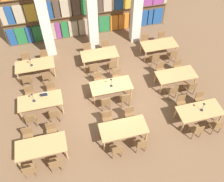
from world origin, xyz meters
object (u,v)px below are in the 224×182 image
object	(u,v)px
chair_28	(93,68)
chair_29	(88,50)
pillar_left	(41,4)
reading_table_6	(35,66)
chair_11	(200,99)
reading_table_8	(159,45)
chair_16	(106,103)
chair_26	(47,76)
laptop	(44,94)
chair_2	(55,164)
chair_10	(217,126)
chair_19	(117,76)
chair_34	(172,55)
chair_35	(162,39)
chair_6	(141,144)
reading_table_2	(200,111)
reading_table_1	(123,129)
chair_15	(51,90)
desk_lamp_2	(111,81)
chair_30	(112,65)
chair_24	(27,80)
chair_5	(108,119)
chair_9	(181,103)
chair_20	(172,91)
desk_lamp_1	(32,96)
desk_lamp_0	(204,105)
reading_table_0	(41,147)
chair_12	(31,119)
chair_1	(28,136)
chair_4	(117,150)
chair_3	(52,131)
chair_14	(55,115)
desk_lamp_3	(30,61)
chair_18	(125,99)
chair_27	(44,57)
chair_33	(145,41)
reading_table_5	(176,75)
reading_table_3	(40,101)
chair_32	(155,58)
chair_22	(191,87)
chair_17	(99,80)
chair_7	(130,115)
chair_8	(197,130)
chair_31	(106,47)
chair_23	(178,66)
chair_13	(30,94)
chair_21	(160,70)
reading_table_4	(111,86)

from	to	relation	value
chair_28	chair_29	world-z (taller)	same
pillar_left	reading_table_6	size ratio (longest dim) A/B	3.10
chair_11	reading_table_8	distance (m)	3.94
chair_16	chair_26	xyz separation A→B (m)	(-2.45, 2.33, 0.00)
laptop	reading_table_8	distance (m)	6.70
chair_29	chair_2	bearing A→B (deg)	68.82
chair_10	chair_19	world-z (taller)	same
chair_34	chair_35	bearing A→B (deg)	90.00
chair_6	reading_table_2	xyz separation A→B (m)	(2.90, 0.78, 0.18)
reading_table_1	chair_15	size ratio (longest dim) A/B	2.20
reading_table_8	chair_35	bearing A→B (deg)	55.77
reading_table_2	desk_lamp_2	distance (m)	4.06
chair_30	chair_24	bearing A→B (deg)	-179.99
chair_10	chair_35	xyz separation A→B (m)	(0.02, 6.13, 0.00)
chair_5	chair_9	distance (m)	3.43
chair_20	chair_24	world-z (taller)	same
desk_lamp_1	chair_19	xyz separation A→B (m)	(3.99, 0.82, -0.59)
chair_6	desk_lamp_1	distance (m)	5.01
desk_lamp_0	desk_lamp_1	size ratio (longest dim) A/B	0.96
reading_table_0	chair_12	xyz separation A→B (m)	(-0.37, 1.54, -0.18)
chair_20	chair_1	bearing A→B (deg)	-172.96
chair_6	chair_4	bearing A→B (deg)	180.00
chair_3	reading_table_2	xyz separation A→B (m)	(6.26, -0.70, 0.18)
chair_4	chair_14	world-z (taller)	same
desk_lamp_3	chair_18	bearing A→B (deg)	-37.14
chair_27	chair_33	xyz separation A→B (m)	(5.68, -0.02, 0.00)
reading_table_1	chair_34	world-z (taller)	chair_34
chair_10	chair_26	world-z (taller)	same
desk_lamp_2	chair_34	world-z (taller)	desk_lamp_2
chair_1	chair_18	xyz separation A→B (m)	(4.37, 0.91, 0.00)
reading_table_5	chair_20	bearing A→B (deg)	-123.30
reading_table_3	chair_34	bearing A→B (deg)	13.29
chair_27	chair_32	bearing A→B (deg)	165.22
chair_22	desk_lamp_0	bearing A→B (deg)	-101.71
reading_table_2	chair_17	size ratio (longest dim) A/B	2.20
chair_4	chair_7	size ratio (longest dim) A/B	1.00
chair_8	chair_7	bearing A→B (deg)	149.54
chair_17	chair_31	bearing A→B (deg)	-111.51
reading_table_1	laptop	size ratio (longest dim) A/B	6.05
chair_20	chair_23	size ratio (longest dim) A/B	1.00
chair_2	chair_11	distance (m)	6.88
chair_12	chair_13	bearing A→B (deg)	90.00
chair_21	reading_table_8	size ratio (longest dim) A/B	0.46
reading_table_0	chair_18	distance (m)	4.19
reading_table_4	chair_18	size ratio (longest dim) A/B	2.20
reading_table_6	reading_table_8	distance (m)	6.67
chair_28	chair_7	bearing A→B (deg)	-73.43
reading_table_3	chair_20	world-z (taller)	chair_20
chair_11	chair_13	xyz separation A→B (m)	(-7.52, 2.24, 0.00)
chair_26	chair_30	size ratio (longest dim) A/B	1.00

